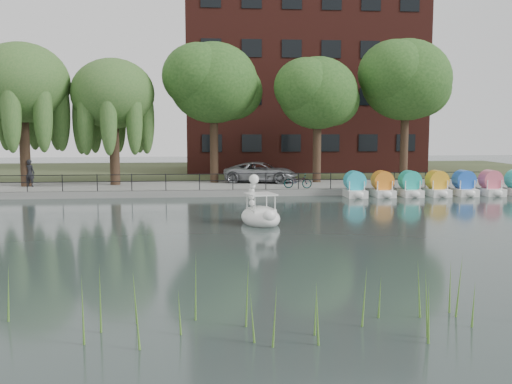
{
  "coord_description": "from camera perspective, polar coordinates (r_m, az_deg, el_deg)",
  "views": [
    {
      "loc": [
        -1.92,
        -20.87,
        4.16
      ],
      "look_at": [
        0.5,
        4.0,
        1.3
      ],
      "focal_mm": 40.0,
      "sensor_mm": 36.0,
      "label": 1
    }
  ],
  "objects": [
    {
      "name": "railing",
      "position": [
        34.3,
        -2.33,
        1.48
      ],
      "size": [
        32.0,
        0.05,
        1.0
      ],
      "color": "black",
      "rests_on": "promenade"
    },
    {
      "name": "apartment_building",
      "position": [
        51.87,
        4.47,
        12.26
      ],
      "size": [
        20.0,
        10.07,
        18.0
      ],
      "color": "#4C1E16",
      "rests_on": "land_strip"
    },
    {
      "name": "minivan",
      "position": [
        38.78,
        0.52,
        2.14
      ],
      "size": [
        4.0,
        6.2,
        1.59
      ],
      "primitive_type": "imported",
      "rotation": [
        0.0,
        0.0,
        1.31
      ],
      "color": "gray",
      "rests_on": "promenade"
    },
    {
      "name": "land_strip",
      "position": [
        51.06,
        -3.39,
        2.04
      ],
      "size": [
        60.0,
        22.0,
        0.36
      ],
      "primitive_type": "cube",
      "color": "#47512D",
      "rests_on": "ground_plane"
    },
    {
      "name": "swan_boat",
      "position": [
        24.58,
        0.41,
        -2.14
      ],
      "size": [
        2.11,
        2.76,
        2.08
      ],
      "rotation": [
        0.0,
        0.0,
        0.25
      ],
      "color": "white",
      "rests_on": "ground_plane"
    },
    {
      "name": "pedal_boat_row",
      "position": [
        36.21,
        17.66,
        0.59
      ],
      "size": [
        11.35,
        1.7,
        1.4
      ],
      "color": "white",
      "rests_on": "ground_plane"
    },
    {
      "name": "promenade",
      "position": [
        37.13,
        -2.56,
        0.4
      ],
      "size": [
        40.0,
        6.0,
        0.4
      ],
      "primitive_type": "cube",
      "color": "gray",
      "rests_on": "ground_plane"
    },
    {
      "name": "kerb",
      "position": [
        34.2,
        -2.3,
        -0.13
      ],
      "size": [
        40.0,
        0.25,
        0.4
      ],
      "primitive_type": "cube",
      "color": "gray",
      "rests_on": "ground_plane"
    },
    {
      "name": "willow_mid",
      "position": [
        38.33,
        -14.12,
        9.46
      ],
      "size": [
        5.32,
        5.32,
        8.15
      ],
      "color": "#473323",
      "rests_on": "promenade"
    },
    {
      "name": "broadleaf_far",
      "position": [
        42.05,
        14.78,
        10.73
      ],
      "size": [
        6.3,
        6.3,
        9.71
      ],
      "color": "#473323",
      "rests_on": "promenade"
    },
    {
      "name": "willow_left",
      "position": [
        39.07,
        -22.38,
        10.02
      ],
      "size": [
        5.88,
        5.88,
        9.01
      ],
      "color": "#473323",
      "rests_on": "promenade"
    },
    {
      "name": "reed_bank",
      "position": [
        12.54,
        13.12,
        -10.13
      ],
      "size": [
        24.0,
        2.4,
        1.2
      ],
      "color": "#669938",
      "rests_on": "ground_plane"
    },
    {
      "name": "ground_plane",
      "position": [
        21.36,
        -0.3,
        -4.7
      ],
      "size": [
        120.0,
        120.0,
        0.0
      ],
      "primitive_type": "plane",
      "color": "#384342"
    },
    {
      "name": "bicycle",
      "position": [
        35.22,
        4.2,
        1.2
      ],
      "size": [
        1.0,
        1.81,
        1.0
      ],
      "primitive_type": "imported",
      "rotation": [
        0.0,
        0.0,
        1.32
      ],
      "color": "gray",
      "rests_on": "promenade"
    },
    {
      "name": "broadleaf_center",
      "position": [
        38.99,
        -4.27,
        10.78
      ],
      "size": [
        6.0,
        6.0,
        9.25
      ],
      "color": "#473323",
      "rests_on": "promenade"
    },
    {
      "name": "broadleaf_right",
      "position": [
        39.24,
        6.18,
        9.74
      ],
      "size": [
        5.4,
        5.4,
        8.32
      ],
      "color": "#473323",
      "rests_on": "promenade"
    },
    {
      "name": "pedestrian",
      "position": [
        38.73,
        -21.69,
        1.96
      ],
      "size": [
        0.83,
        0.68,
        1.98
      ],
      "primitive_type": "imported",
      "rotation": [
        0.0,
        0.0,
        2.82
      ],
      "color": "black",
      "rests_on": "promenade"
    }
  ]
}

